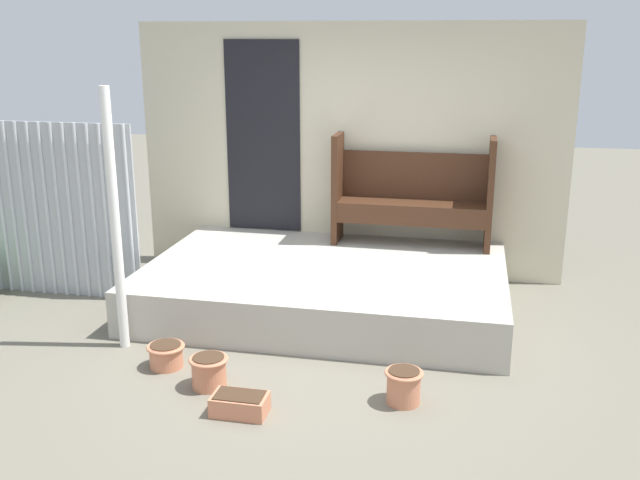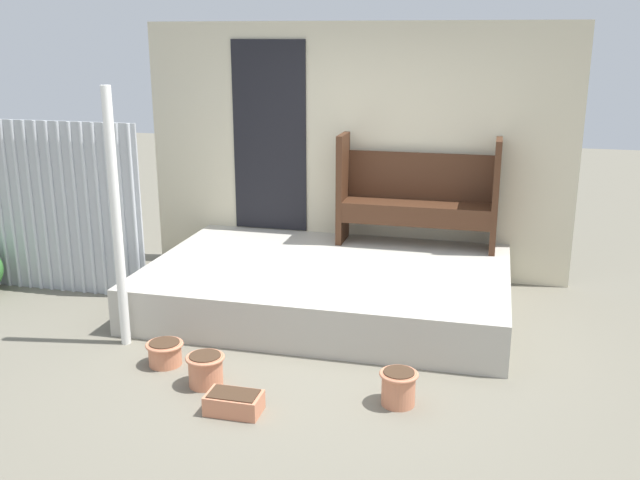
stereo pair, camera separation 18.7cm
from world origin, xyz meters
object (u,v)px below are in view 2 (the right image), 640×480
flower_pot_left (165,352)px  flower_pot_middle (206,369)px  bench (418,192)px  flower_pot_right (398,386)px  support_post (116,221)px  planter_box_rect (234,403)px

flower_pot_left → flower_pot_middle: size_ratio=1.02×
bench → flower_pot_right: bearing=-86.0°
support_post → planter_box_rect: (1.27, -0.85, -0.98)m
bench → support_post: bearing=-136.1°
flower_pot_right → planter_box_rect: 1.13m
flower_pot_left → flower_pot_right: 1.85m
flower_pot_middle → planter_box_rect: bearing=-43.4°
bench → flower_pot_left: bearing=-125.1°
flower_pot_middle → flower_pot_right: bearing=2.5°
bench → planter_box_rect: bench is taller
support_post → flower_pot_left: support_post is taller
flower_pot_left → flower_pot_right: flower_pot_right is taller
flower_pot_left → flower_pot_right: size_ratio=1.08×
flower_pot_middle → planter_box_rect: (0.34, -0.32, -0.06)m
support_post → flower_pot_middle: support_post is taller
flower_pot_middle → flower_pot_left: bearing=151.3°
bench → flower_pot_middle: (-1.21, -2.61, -0.82)m
support_post → bench: (2.15, 2.08, -0.10)m
bench → flower_pot_left: size_ratio=5.38×
bench → flower_pot_left: 3.01m
flower_pot_middle → planter_box_rect: size_ratio=0.77×
flower_pot_left → support_post: bearing=149.7°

